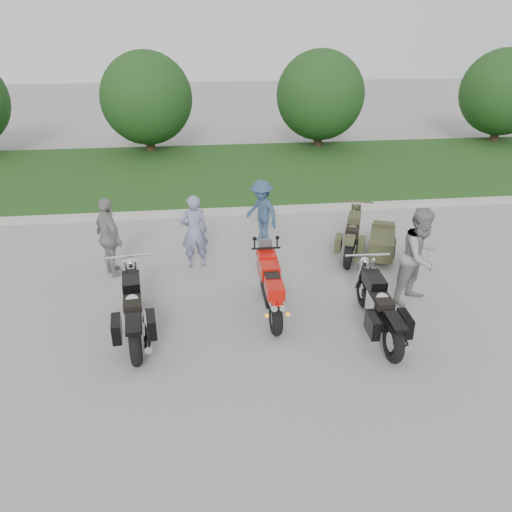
{
  "coord_description": "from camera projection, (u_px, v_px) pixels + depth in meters",
  "views": [
    {
      "loc": [
        -1.18,
        -7.28,
        4.98
      ],
      "look_at": [
        -0.11,
        1.48,
        0.8
      ],
      "focal_mm": 35.0,
      "sensor_mm": 36.0,
      "label": 1
    }
  ],
  "objects": [
    {
      "name": "person_denim",
      "position": [
        262.0,
        212.0,
        12.09
      ],
      "size": [
        1.05,
        1.16,
        1.56
      ],
      "primitive_type": "imported",
      "rotation": [
        0.0,
        0.0,
        -0.96
      ],
      "color": "#2F4764",
      "rests_on": "ground"
    },
    {
      "name": "sportbike_red",
      "position": [
        271.0,
        286.0,
        9.12
      ],
      "size": [
        0.35,
        2.06,
        0.98
      ],
      "rotation": [
        0.0,
        0.0,
        -0.01
      ],
      "color": "black",
      "rests_on": "ground"
    },
    {
      "name": "tree_far_right",
      "position": [
        503.0,
        92.0,
        21.27
      ],
      "size": [
        3.6,
        3.6,
        4.0
      ],
      "color": "#3F2B1C",
      "rests_on": "ground"
    },
    {
      "name": "tree_mid_right",
      "position": [
        320.0,
        95.0,
        20.4
      ],
      "size": [
        3.6,
        3.6,
        4.0
      ],
      "color": "#3F2B1C",
      "rests_on": "ground"
    },
    {
      "name": "cruiser_right",
      "position": [
        380.0,
        310.0,
        8.56
      ],
      "size": [
        0.41,
        2.4,
        0.92
      ],
      "rotation": [
        0.0,
        0.0,
        -0.04
      ],
      "color": "black",
      "rests_on": "ground"
    },
    {
      "name": "grass_strip",
      "position": [
        230.0,
        172.0,
        17.87
      ],
      "size": [
        60.0,
        8.0,
        0.14
      ],
      "primitive_type": "cube",
      "color": "#234F1B",
      "rests_on": "ground"
    },
    {
      "name": "cruiser_left",
      "position": [
        134.0,
        313.0,
        8.48
      ],
      "size": [
        0.56,
        2.44,
        0.94
      ],
      "rotation": [
        0.0,
        0.0,
        0.11
      ],
      "color": "black",
      "rests_on": "ground"
    },
    {
      "name": "person_back",
      "position": [
        109.0,
        238.0,
        10.42
      ],
      "size": [
        0.92,
        1.07,
        1.73
      ],
      "primitive_type": "imported",
      "rotation": [
        0.0,
        0.0,
        2.17
      ],
      "color": "gray",
      "rests_on": "ground"
    },
    {
      "name": "ground",
      "position": [
        272.0,
        332.0,
        8.79
      ],
      "size": [
        80.0,
        80.0,
        0.0
      ],
      "primitive_type": "plane",
      "color": "gray",
      "rests_on": "ground"
    },
    {
      "name": "person_grey",
      "position": [
        420.0,
        256.0,
        9.41
      ],
      "size": [
        1.17,
        1.1,
        1.9
      ],
      "primitive_type": "imported",
      "rotation": [
        0.0,
        0.0,
        0.57
      ],
      "color": "gray",
      "rests_on": "ground"
    },
    {
      "name": "tree_mid_left",
      "position": [
        146.0,
        98.0,
        19.63
      ],
      "size": [
        3.6,
        3.6,
        4.0
      ],
      "color": "#3F2B1C",
      "rests_on": "ground"
    },
    {
      "name": "person_stripe",
      "position": [
        194.0,
        232.0,
        10.81
      ],
      "size": [
        0.66,
        0.49,
        1.66
      ],
      "primitive_type": "imported",
      "rotation": [
        0.0,
        0.0,
        3.31
      ],
      "color": "slate",
      "rests_on": "ground"
    },
    {
      "name": "curb",
      "position": [
        241.0,
        211.0,
        14.14
      ],
      "size": [
        60.0,
        0.3,
        0.15
      ],
      "primitive_type": "cube",
      "color": "#ACA9A1",
      "rests_on": "ground"
    },
    {
      "name": "cruiser_sidecar",
      "position": [
        369.0,
        241.0,
        11.4
      ],
      "size": [
        1.59,
        2.15,
        0.87
      ],
      "rotation": [
        0.0,
        0.0,
        -0.38
      ],
      "color": "black",
      "rests_on": "ground"
    }
  ]
}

